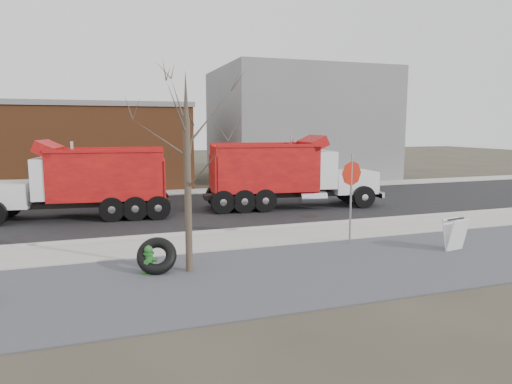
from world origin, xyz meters
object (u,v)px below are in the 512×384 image
object	(u,v)px
fire_hydrant	(149,261)
stop_sign	(351,183)
sandwich_board	(455,234)
dump_truck_red_a	(285,172)
dump_truck_red_b	(85,179)
truck_tire	(157,256)

from	to	relation	value
fire_hydrant	stop_sign	world-z (taller)	stop_sign
stop_sign	fire_hydrant	bearing A→B (deg)	-162.09
fire_hydrant	sandwich_board	xyz separation A→B (m)	(9.11, -0.75, 0.18)
dump_truck_red_a	dump_truck_red_b	distance (m)	8.80
dump_truck_red_b	truck_tire	bearing A→B (deg)	109.90
stop_sign	sandwich_board	size ratio (longest dim) A/B	2.96
sandwich_board	dump_truck_red_b	xyz separation A→B (m)	(-10.82, 8.96, 1.11)
fire_hydrant	sandwich_board	world-z (taller)	sandwich_board
dump_truck_red_a	dump_truck_red_b	bearing A→B (deg)	-175.38
stop_sign	sandwich_board	distance (m)	3.48
sandwich_board	dump_truck_red_a	bearing A→B (deg)	92.73
sandwich_board	dump_truck_red_a	distance (m)	9.05
truck_tire	dump_truck_red_b	world-z (taller)	dump_truck_red_b
dump_truck_red_a	dump_truck_red_b	world-z (taller)	dump_truck_red_a
truck_tire	dump_truck_red_a	distance (m)	10.59
fire_hydrant	dump_truck_red_a	xyz separation A→B (m)	(7.08, 8.00, 1.35)
sandwich_board	dump_truck_red_a	world-z (taller)	dump_truck_red_a
stop_sign	dump_truck_red_b	bearing A→B (deg)	147.79
fire_hydrant	truck_tire	bearing A→B (deg)	33.31
sandwich_board	dump_truck_red_b	bearing A→B (deg)	130.03
sandwich_board	stop_sign	bearing A→B (deg)	136.42
truck_tire	dump_truck_red_a	size ratio (longest dim) A/B	0.14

